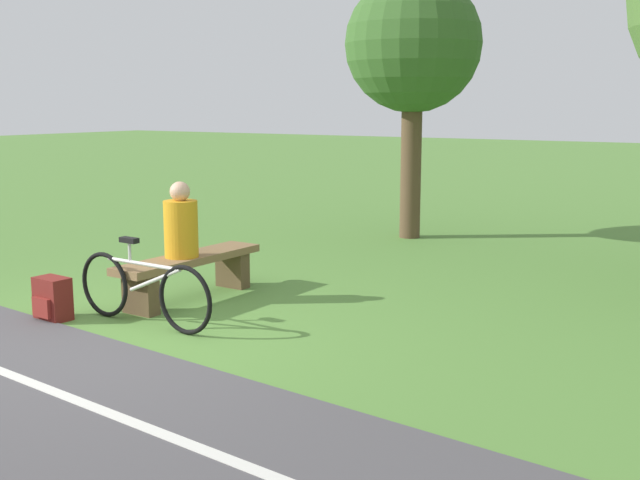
% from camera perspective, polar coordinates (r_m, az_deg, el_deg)
% --- Properties ---
extents(ground_plane, '(80.00, 80.00, 0.00)m').
position_cam_1_polar(ground_plane, '(7.25, -16.31, -7.19)').
color(ground_plane, '#548438').
extents(bench, '(1.89, 0.48, 0.48)m').
position_cam_1_polar(bench, '(8.50, -9.49, -2.07)').
color(bench, brown).
rests_on(bench, ground_plane).
extents(person_seated, '(0.37, 0.37, 0.80)m').
position_cam_1_polar(person_seated, '(8.34, -10.10, 1.09)').
color(person_seated, orange).
rests_on(person_seated, bench).
extents(bicycle, '(0.11, 1.74, 0.83)m').
position_cam_1_polar(bicycle, '(7.60, -12.76, -3.54)').
color(bicycle, black).
rests_on(bicycle, ground_plane).
extents(backpack, '(0.28, 0.36, 0.42)m').
position_cam_1_polar(backpack, '(8.06, -18.93, -4.09)').
color(backpack, maroon).
rests_on(backpack, ground_plane).
extents(tree_mid_field, '(2.08, 2.08, 4.02)m').
position_cam_1_polar(tree_mid_field, '(12.28, 6.81, 13.80)').
color(tree_mid_field, brown).
rests_on(tree_mid_field, ground_plane).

